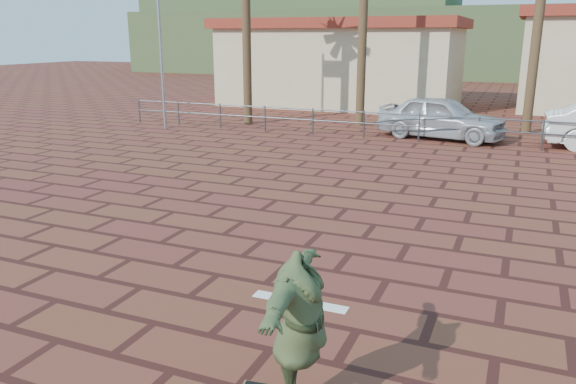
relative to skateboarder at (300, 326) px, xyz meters
The scene contains 9 objects.
ground 3.82m from the skateboarder, 114.76° to the left, with size 120.00×120.00×0.00m, color maroon.
paint_stripe 2.51m from the skateboarder, 111.49° to the left, with size 1.40×0.22×0.01m, color white.
guardrail 15.45m from the skateboarder, 95.78° to the left, with size 24.06×0.06×1.00m.
flagpole 18.74m from the skateboarder, 128.49° to the left, with size 1.30×0.10×8.00m.
building_west 26.51m from the skateboarder, 106.58° to the left, with size 12.60×7.60×4.50m.
hill_front 53.44m from the skateboarder, 91.67° to the left, with size 70.00×18.00×6.00m, color #384C28.
hill_back 63.95m from the skateboarder, 111.64° to the left, with size 35.00×14.00×8.00m, color #384C28.
skateboarder is the anchor object (origin of this frame).
car_silver 16.40m from the skateboarder, 93.29° to the left, with size 1.83×4.55×1.55m, color #ABAEB3.
Camera 1 is at (3.34, -7.92, 3.63)m, focal length 35.00 mm.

